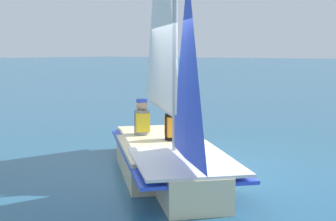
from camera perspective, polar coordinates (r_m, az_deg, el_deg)
The scene contains 4 objects.
ground_plane at distance 8.04m, azimuth -0.00°, elevation -7.67°, with size 260.00×260.00×0.00m, color #235675.
sailboat_main at distance 7.97m, azimuth -0.11°, elevation -2.76°, with size 4.26×4.01×5.07m.
sailor_helm at distance 8.43m, azimuth 0.63°, elevation -2.66°, with size 0.43×0.42×1.16m.
sailor_crew at distance 8.97m, azimuth -3.19°, elevation -2.00°, with size 0.43×0.42×1.16m.
Camera 1 is at (4.72, -6.17, 2.07)m, focal length 50.00 mm.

